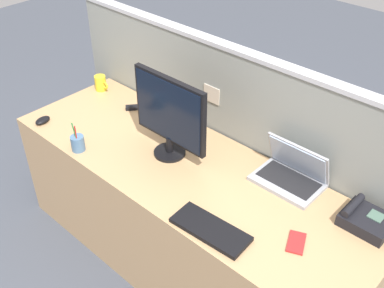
{
  "coord_description": "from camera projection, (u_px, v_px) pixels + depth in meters",
  "views": [
    {
      "loc": [
        1.32,
        -1.39,
        2.26
      ],
      "look_at": [
        0.0,
        0.05,
        0.85
      ],
      "focal_mm": 43.5,
      "sensor_mm": 36.0,
      "label": 1
    }
  ],
  "objects": [
    {
      "name": "tv_remote",
      "position": [
        139.0,
        107.0,
        2.92
      ],
      "size": [
        0.14,
        0.16,
        0.02
      ],
      "primitive_type": "cube",
      "rotation": [
        0.0,
        0.0,
        -0.71
      ],
      "color": "black",
      "rests_on": "desk"
    },
    {
      "name": "keyboard_main",
      "position": [
        210.0,
        229.0,
        2.07
      ],
      "size": [
        0.37,
        0.17,
        0.02
      ],
      "primitive_type": "cube",
      "rotation": [
        0.0,
        0.0,
        0.06
      ],
      "color": "black",
      "rests_on": "desk"
    },
    {
      "name": "computer_mouse_right_hand",
      "position": [
        43.0,
        120.0,
        2.78
      ],
      "size": [
        0.08,
        0.11,
        0.03
      ],
      "primitive_type": "ellipsoid",
      "rotation": [
        0.0,
        0.0,
        0.17
      ],
      "color": "black",
      "rests_on": "desk"
    },
    {
      "name": "pen_cup",
      "position": [
        78.0,
        143.0,
        2.54
      ],
      "size": [
        0.07,
        0.07,
        0.18
      ],
      "color": "#4C7093",
      "rests_on": "desk"
    },
    {
      "name": "desk",
      "position": [
        186.0,
        217.0,
        2.66
      ],
      "size": [
        2.15,
        0.72,
        0.73
      ],
      "primitive_type": "cube",
      "color": "tan",
      "rests_on": "ground_plane"
    },
    {
      "name": "cell_phone_red_case",
      "position": [
        296.0,
        242.0,
        2.01
      ],
      "size": [
        0.12,
        0.15,
        0.01
      ],
      "primitive_type": "cube",
      "rotation": [
        0.0,
        0.0,
        0.41
      ],
      "color": "#B22323",
      "rests_on": "desk"
    },
    {
      "name": "coffee_mug",
      "position": [
        101.0,
        83.0,
        3.09
      ],
      "size": [
        0.11,
        0.07,
        0.1
      ],
      "color": "yellow",
      "rests_on": "desk"
    },
    {
      "name": "laptop",
      "position": [
        292.0,
        172.0,
        2.32
      ],
      "size": [
        0.34,
        0.23,
        0.22
      ],
      "color": "#9EA0A8",
      "rests_on": "desk"
    },
    {
      "name": "desktop_monitor",
      "position": [
        170.0,
        114.0,
        2.4
      ],
      "size": [
        0.48,
        0.17,
        0.46
      ],
      "color": "black",
      "rests_on": "desk"
    },
    {
      "name": "ground_plane",
      "position": [
        187.0,
        259.0,
        2.88
      ],
      "size": [
        10.0,
        10.0,
        0.0
      ],
      "primitive_type": "plane",
      "color": "#424751"
    },
    {
      "name": "cubicle_divider",
      "position": [
        232.0,
        148.0,
        2.74
      ],
      "size": [
        2.49,
        0.08,
        1.27
      ],
      "color": "gray",
      "rests_on": "ground_plane"
    },
    {
      "name": "desk_phone",
      "position": [
        366.0,
        219.0,
        2.08
      ],
      "size": [
        0.21,
        0.18,
        0.09
      ],
      "color": "black",
      "rests_on": "desk"
    }
  ]
}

